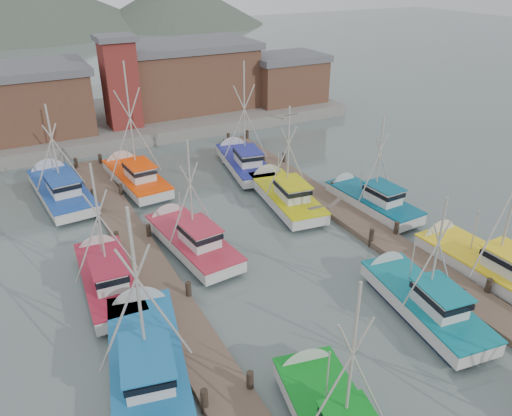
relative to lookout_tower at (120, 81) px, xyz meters
name	(u,v)px	position (x,y,z in m)	size (l,w,h in m)	color
ground	(340,322)	(2.00, -33.00, -5.55)	(260.00, 260.00, 0.00)	#4F5F5C
dock_left	(177,314)	(-5.00, -28.96, -5.34)	(2.30, 46.00, 1.50)	brown
dock_right	(393,246)	(9.00, -28.96, -5.34)	(2.30, 46.00, 1.50)	brown
quay	(135,118)	(2.00, 4.00, -4.95)	(44.00, 16.00, 1.20)	gray
shed_left	(18,100)	(-9.00, 2.00, -1.21)	(12.72, 8.48, 6.20)	brown
shed_center	(185,74)	(8.00, 4.00, -0.86)	(14.84, 9.54, 6.90)	brown
shed_right	(286,77)	(19.00, 1.00, -1.71)	(8.48, 6.36, 5.20)	brown
lookout_tower	(120,81)	(0.00, 0.00, 0.00)	(3.60, 3.60, 8.50)	maroon
boat_5	(418,298)	(6.08, -34.02, -4.88)	(3.61, 8.67, 7.31)	#101D37
boat_6	(146,356)	(-7.30, -31.59, -4.87)	(4.81, 10.06, 9.12)	#101D37
boat_7	(484,264)	(11.65, -33.34, -4.86)	(4.47, 9.49, 11.19)	#101D37
boat_8	(189,238)	(-2.07, -22.95, -4.87)	(3.57, 8.90, 7.90)	#101D37
boat_9	(283,194)	(6.30, -20.12, -4.87)	(3.84, 9.21, 8.13)	#101D37
boat_10	(107,276)	(-7.43, -24.66, -4.87)	(3.32, 8.42, 8.07)	#101D37
boat_11	(368,199)	(11.22, -23.70, -4.87)	(3.10, 8.23, 7.58)	#101D37
boat_12	(134,176)	(-2.42, -11.80, -4.86)	(4.10, 9.11, 10.41)	#101D37
boat_13	(243,161)	(6.58, -12.91, -4.87)	(4.15, 9.25, 9.84)	#101D37
boat_14	(60,189)	(-7.98, -11.60, -4.87)	(3.83, 9.89, 8.12)	#101D37
gull_near	(325,206)	(-1.45, -35.79, 2.90)	(1.54, 0.66, 0.24)	gray
gull_far	(283,116)	(1.63, -27.69, 3.54)	(1.48, 0.65, 0.24)	gray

